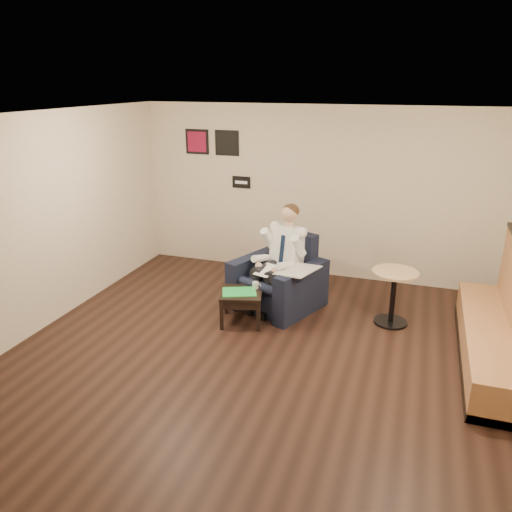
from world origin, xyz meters
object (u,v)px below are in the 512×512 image
(side_table, at_px, (242,307))
(seated_man, at_px, (272,263))
(armchair, at_px, (278,273))
(cafe_table, at_px, (393,298))
(green_folder, at_px, (239,292))
(coffee_mug, at_px, (255,285))
(banquette, at_px, (496,309))
(smartphone, at_px, (246,287))

(side_table, bearing_deg, seated_man, 62.37)
(armchair, distance_m, cafe_table, 1.64)
(green_folder, relative_size, coffee_mug, 4.74)
(armchair, relative_size, coffee_mug, 11.38)
(armchair, xyz_separation_m, banquette, (2.80, -0.65, 0.15))
(armchair, relative_size, smartphone, 7.72)
(coffee_mug, xyz_separation_m, cafe_table, (1.81, 0.46, -0.12))
(armchair, distance_m, banquette, 2.88)
(armchair, bearing_deg, cafe_table, 21.11)
(green_folder, bearing_deg, side_table, 48.29)
(cafe_table, bearing_deg, armchair, 179.19)
(green_folder, xyz_separation_m, smartphone, (0.03, 0.19, -0.00))
(coffee_mug, distance_m, smartphone, 0.14)
(coffee_mug, xyz_separation_m, smartphone, (-0.14, 0.01, -0.04))
(coffee_mug, bearing_deg, green_folder, -131.71)
(smartphone, distance_m, banquette, 3.12)
(side_table, distance_m, cafe_table, 2.05)
(armchair, xyz_separation_m, side_table, (-0.32, -0.64, -0.30))
(seated_man, distance_m, side_table, 0.76)
(seated_man, relative_size, coffee_mug, 15.09)
(seated_man, relative_size, smartphone, 10.24)
(armchair, bearing_deg, banquette, 8.86)
(green_folder, height_order, banquette, banquette)
(banquette, height_order, cafe_table, banquette)
(armchair, relative_size, side_table, 1.97)
(side_table, relative_size, green_folder, 1.22)
(green_folder, xyz_separation_m, coffee_mug, (0.17, 0.19, 0.04))
(side_table, bearing_deg, coffee_mug, 48.29)
(smartphone, height_order, banquette, banquette)
(banquette, bearing_deg, smartphone, 176.75)
(banquette, bearing_deg, cafe_table, 151.80)
(armchair, bearing_deg, smartphone, -101.47)
(coffee_mug, relative_size, cafe_table, 0.12)
(smartphone, xyz_separation_m, banquette, (3.11, -0.18, 0.22))
(side_table, height_order, cafe_table, cafe_table)
(seated_man, height_order, banquette, seated_man)
(seated_man, height_order, side_table, seated_man)
(green_folder, bearing_deg, coffee_mug, 48.29)
(side_table, height_order, green_folder, green_folder)
(armchair, distance_m, green_folder, 0.75)
(armchair, height_order, coffee_mug, armchair)
(side_table, bearing_deg, cafe_table, 17.54)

